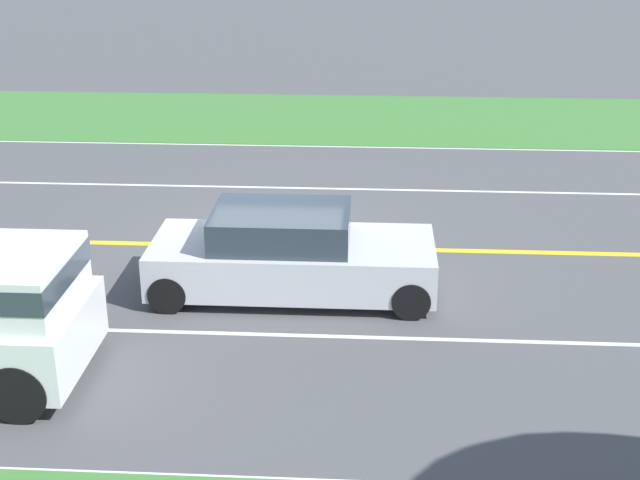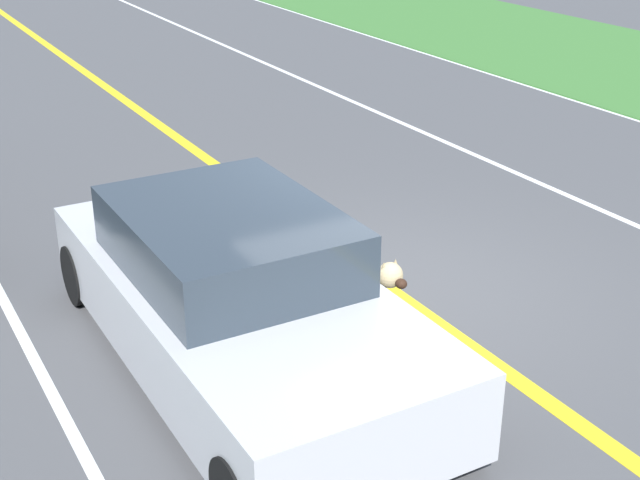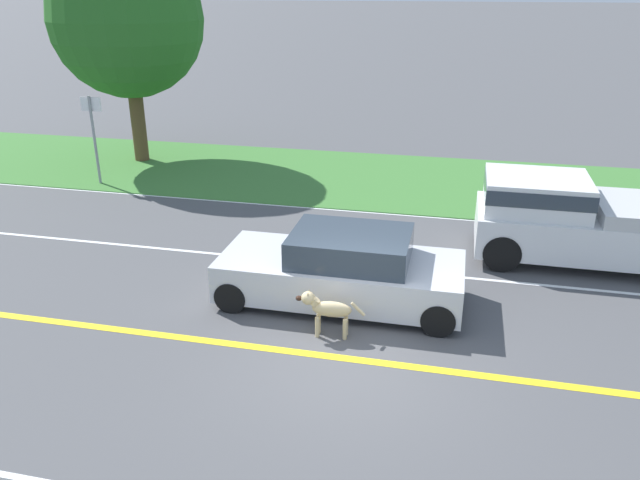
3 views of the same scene
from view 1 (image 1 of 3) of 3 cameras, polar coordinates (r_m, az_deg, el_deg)
ground_plane at (r=16.52m, az=-2.98°, el=-0.43°), size 400.00×400.00×0.00m
centre_divider_line at (r=16.52m, az=-2.98°, el=-0.42°), size 0.18×160.00×0.01m
lane_edge_line_right at (r=10.42m, az=-7.28°, el=-14.89°), size 0.14×160.00×0.01m
lane_edge_line_left at (r=23.13m, az=-1.10°, el=6.05°), size 0.14×160.00×0.01m
lane_dash_same_dir at (r=13.36m, az=-4.61°, el=-6.01°), size 0.10×160.00×0.01m
lane_dash_oncoming at (r=19.79m, az=-1.88°, el=3.36°), size 0.10×160.00×0.01m
grass_verge_left at (r=26.02m, az=-0.58°, el=7.83°), size 6.00×160.00×0.03m
ego_car at (r=14.43m, az=-1.90°, el=-0.94°), size 1.94×4.56×1.42m
dog at (r=15.68m, az=-1.34°, el=0.43°), size 0.27×1.21×0.84m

